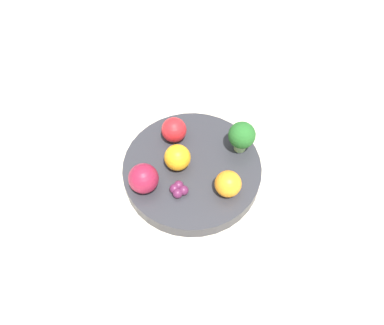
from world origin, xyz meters
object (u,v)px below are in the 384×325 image
object	(u,v)px
broccoli	(242,136)
bowl	(192,170)
apple_red	(174,130)
orange_front	(228,184)
apple_green	(143,178)
grape_cluster	(179,189)
orange_back	(177,159)
napkin	(126,95)

from	to	relation	value
broccoli	bowl	bearing A→B (deg)	116.77
apple_red	orange_front	size ratio (longest dim) A/B	1.02
broccoli	apple_green	size ratio (longest dim) A/B	1.24
apple_green	orange_front	bearing A→B (deg)	-90.15
broccoli	apple_red	distance (m)	0.13
bowl	apple_red	distance (m)	0.08
grape_cluster	orange_back	bearing A→B (deg)	6.52
apple_red	broccoli	bearing A→B (deg)	-98.40
bowl	broccoli	xyz separation A→B (m)	(0.04, -0.09, 0.05)
napkin	broccoli	bearing A→B (deg)	-121.77
apple_green	orange_front	xyz separation A→B (m)	(-0.00, -0.14, -0.00)
broccoli	orange_front	world-z (taller)	broccoli
orange_front	broccoli	bearing A→B (deg)	-13.95
apple_green	orange_back	bearing A→B (deg)	-49.93
grape_cluster	napkin	bearing A→B (deg)	28.64
broccoli	apple_red	bearing A→B (deg)	81.60
bowl	apple_green	xyz separation A→B (m)	(-0.05, 0.08, 0.04)
apple_red	orange_back	xyz separation A→B (m)	(-0.06, -0.01, 0.00)
apple_red	orange_front	bearing A→B (deg)	-137.51
broccoli	grape_cluster	size ratio (longest dim) A/B	1.96
apple_red	apple_green	bearing A→B (deg)	158.98
apple_green	grape_cluster	distance (m)	0.06
broccoli	grape_cluster	bearing A→B (deg)	133.14
grape_cluster	napkin	world-z (taller)	grape_cluster
bowl	apple_green	bearing A→B (deg)	121.09
orange_front	orange_back	distance (m)	0.10
apple_green	orange_back	world-z (taller)	apple_green
bowl	orange_front	size ratio (longest dim) A/B	5.49
bowl	orange_back	bearing A→B (deg)	96.15
apple_green	orange_front	size ratio (longest dim) A/B	1.13
bowl	orange_back	size ratio (longest dim) A/B	5.35
orange_back	grape_cluster	xyz separation A→B (m)	(-0.05, -0.01, -0.01)
apple_red	grape_cluster	distance (m)	0.12
bowl	apple_green	world-z (taller)	apple_green
apple_red	apple_green	world-z (taller)	apple_green
orange_front	orange_back	size ratio (longest dim) A/B	0.97
bowl	napkin	bearing A→B (deg)	38.84
broccoli	apple_green	world-z (taller)	broccoli
orange_front	apple_green	bearing A→B (deg)	89.85
grape_cluster	napkin	size ratio (longest dim) A/B	0.22
bowl	broccoli	distance (m)	0.11
broccoli	grape_cluster	world-z (taller)	broccoli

